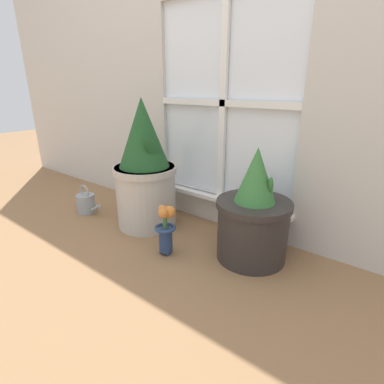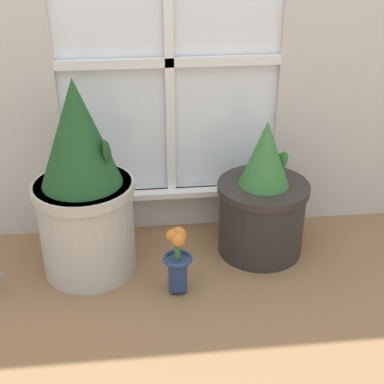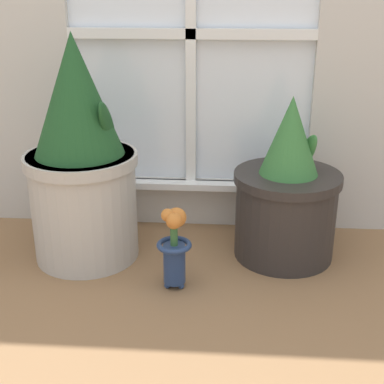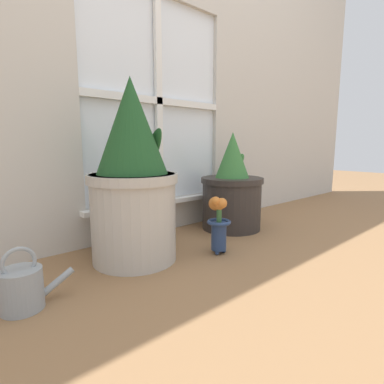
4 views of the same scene
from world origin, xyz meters
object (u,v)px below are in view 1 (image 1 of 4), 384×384
Objects in this scene: flower_vase at (166,227)px; watering_can at (86,203)px; potted_plant_right at (253,217)px; potted_plant_left at (145,171)px.

flower_vase is 0.79m from watering_can.
watering_can is (-0.78, 0.06, -0.08)m from flower_vase.
potted_plant_right reaches higher than watering_can.
watering_can is (-1.14, -0.18, -0.15)m from potted_plant_right.
potted_plant_right is 2.58× the size of watering_can.
flower_vase is at bearing -29.36° from potted_plant_left.
potted_plant_left is at bearing -175.64° from potted_plant_right.
flower_vase is (0.32, -0.18, -0.20)m from potted_plant_left.
potted_plant_left reaches higher than watering_can.
potted_plant_right is (0.68, 0.05, -0.12)m from potted_plant_left.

